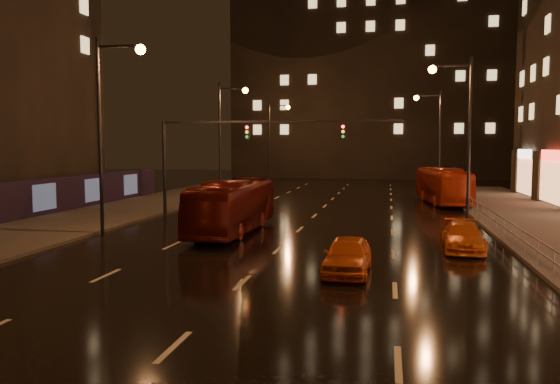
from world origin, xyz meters
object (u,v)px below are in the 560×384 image
object	(u,v)px
bus_red	(233,206)
taxi_far	(463,237)
bus_curb	(443,186)
taxi_near	(348,255)

from	to	relation	value
bus_red	taxi_far	xyz separation A→B (m)	(11.34, -3.05, -0.78)
bus_red	bus_curb	bearing A→B (deg)	54.33
taxi_near	taxi_far	distance (m)	7.15
bus_red	taxi_far	bearing A→B (deg)	-15.08
bus_red	taxi_far	size ratio (longest dim) A/B	2.40
bus_curb	taxi_far	size ratio (longest dim) A/B	2.47
taxi_near	bus_red	bearing A→B (deg)	129.84
bus_curb	taxi_near	world-z (taller)	bus_curb
bus_red	bus_curb	size ratio (longest dim) A/B	0.97
bus_curb	taxi_far	world-z (taller)	bus_curb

